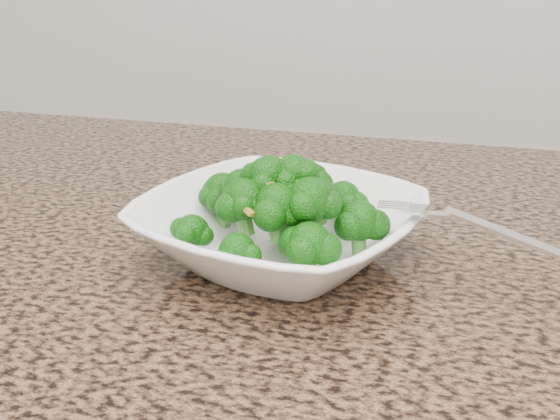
% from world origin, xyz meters
% --- Properties ---
extents(granite_counter, '(1.64, 1.04, 0.03)m').
position_xyz_m(granite_counter, '(0.00, 0.30, 0.89)').
color(granite_counter, brown).
rests_on(granite_counter, cabinet).
extents(bowl, '(0.30, 0.30, 0.06)m').
position_xyz_m(bowl, '(0.06, 0.38, 0.93)').
color(bowl, white).
rests_on(bowl, granite_counter).
extents(broccoli_pile, '(0.21, 0.21, 0.07)m').
position_xyz_m(broccoli_pile, '(0.06, 0.38, 0.99)').
color(broccoli_pile, '#115B0A').
rests_on(broccoli_pile, bowl).
extents(garlic_topping, '(0.13, 0.13, 0.01)m').
position_xyz_m(garlic_topping, '(0.06, 0.38, 1.03)').
color(garlic_topping, '#B98C2D').
rests_on(garlic_topping, broccoli_pile).
extents(fork, '(0.18, 0.07, 0.01)m').
position_xyz_m(fork, '(0.20, 0.36, 0.97)').
color(fork, silver).
rests_on(fork, bowl).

